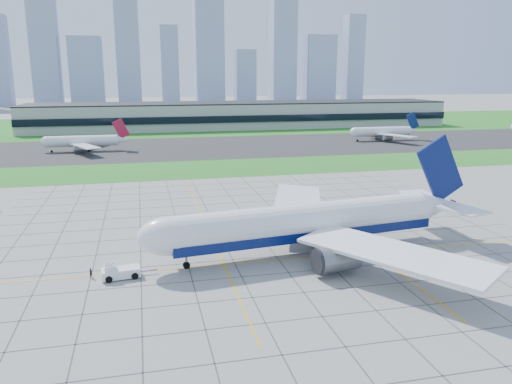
# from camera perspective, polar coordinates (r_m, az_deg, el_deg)

# --- Properties ---
(ground) EXTENTS (1400.00, 1400.00, 0.00)m
(ground) POSITION_cam_1_polar(r_m,az_deg,el_deg) (91.54, 2.29, -7.34)
(ground) COLOR #9C9C97
(ground) RESTS_ON ground
(grass_median) EXTENTS (700.00, 35.00, 0.04)m
(grass_median) POSITION_cam_1_polar(r_m,az_deg,el_deg) (177.07, -5.41, 2.69)
(grass_median) COLOR #246F1F
(grass_median) RESTS_ON ground
(asphalt_taxiway) EXTENTS (700.00, 75.00, 0.04)m
(asphalt_taxiway) POSITION_cam_1_polar(r_m,az_deg,el_deg) (231.01, -7.27, 5.10)
(asphalt_taxiway) COLOR #383838
(asphalt_taxiway) RESTS_ON ground
(grass_far) EXTENTS (700.00, 145.00, 0.04)m
(grass_far) POSITION_cam_1_polar(r_m,az_deg,el_deg) (339.92, -9.21, 7.59)
(grass_far) COLOR #246F1F
(grass_far) RESTS_ON ground
(apron_markings) EXTENTS (120.00, 130.00, 0.03)m
(apron_markings) POSITION_cam_1_polar(r_m,az_deg,el_deg) (101.76, 0.87, -5.18)
(apron_markings) COLOR #474744
(apron_markings) RESTS_ON ground
(terminal) EXTENTS (260.00, 43.00, 15.80)m
(terminal) POSITION_cam_1_polar(r_m,az_deg,el_deg) (319.69, -1.69, 8.83)
(terminal) COLOR #B7B7B2
(terminal) RESTS_ON ground
(city_skyline) EXTENTS (523.00, 32.40, 160.00)m
(city_skyline) POSITION_cam_1_polar(r_m,az_deg,el_deg) (603.41, -12.14, 15.46)
(city_skyline) COLOR #98A8C7
(city_skyline) RESTS_ON ground
(airliner) EXTENTS (65.84, 66.32, 20.77)m
(airliner) POSITION_cam_1_polar(r_m,az_deg,el_deg) (92.09, 6.00, -3.55)
(airliner) COLOR white
(airliner) RESTS_ON ground
(pushback_tug) EXTENTS (9.03, 3.78, 2.48)m
(pushback_tug) POSITION_cam_1_polar(r_m,az_deg,el_deg) (84.67, -15.40, -8.77)
(pushback_tug) COLOR white
(pushback_tug) RESTS_ON ground
(crew_near) EXTENTS (0.71, 0.73, 1.69)m
(crew_near) POSITION_cam_1_polar(r_m,az_deg,el_deg) (86.11, -18.35, -8.78)
(crew_near) COLOR black
(crew_near) RESTS_ON ground
(crew_far) EXTENTS (0.94, 0.88, 1.55)m
(crew_far) POSITION_cam_1_polar(r_m,az_deg,el_deg) (92.23, 20.77, -7.55)
(crew_far) COLOR black
(crew_far) RESTS_ON ground
(distant_jet_1) EXTENTS (34.54, 42.66, 14.08)m
(distant_jet_1) POSITION_cam_1_polar(r_m,az_deg,el_deg) (228.90, -19.05, 5.53)
(distant_jet_1) COLOR white
(distant_jet_1) RESTS_ON ground
(distant_jet_2) EXTENTS (35.26, 42.66, 14.08)m
(distant_jet_2) POSITION_cam_1_polar(r_m,az_deg,el_deg) (261.68, 14.34, 6.72)
(distant_jet_2) COLOR white
(distant_jet_2) RESTS_ON ground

